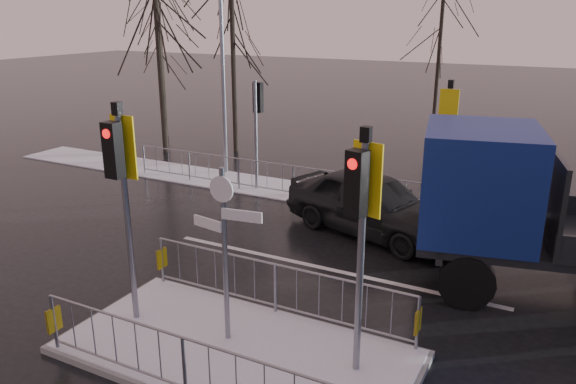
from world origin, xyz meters
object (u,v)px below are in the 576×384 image
at_px(traffic_island, 236,335).
at_px(car_far_lane, 372,203).
at_px(street_lamp_left, 224,45).
at_px(flatbed_truck, 531,207).

relative_size(traffic_island, car_far_lane, 1.25).
bearing_deg(car_far_lane, street_lamp_left, 81.34).
xyz_separation_m(traffic_island, street_lamp_left, (-6.42, 9.49, 4.10)).
relative_size(flatbed_truck, street_lamp_left, 0.94).
xyz_separation_m(traffic_island, car_far_lane, (0.15, 6.35, 0.42)).
bearing_deg(traffic_island, car_far_lane, 88.65).
bearing_deg(traffic_island, flatbed_truck, 50.52).
height_order(car_far_lane, flatbed_truck, flatbed_truck).
bearing_deg(flatbed_truck, street_lamp_left, 156.00).
xyz_separation_m(traffic_island, flatbed_truck, (4.00, 4.85, 1.41)).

